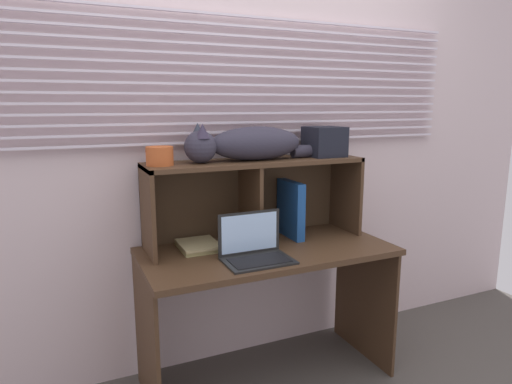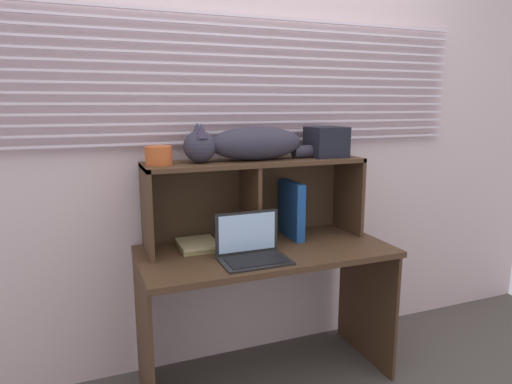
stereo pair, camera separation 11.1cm
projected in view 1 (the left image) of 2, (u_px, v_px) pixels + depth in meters
name	position (u px, v px, depth m)	size (l,w,h in m)	color
back_panel_with_blinds	(241.00, 141.00, 2.48)	(4.40, 0.08, 2.50)	beige
desk	(267.00, 277.00, 2.31)	(1.27, 0.61, 0.73)	#462F1D
hutch_shelf_unit	(253.00, 185.00, 2.37)	(1.16, 0.30, 0.44)	#462F1D
cat	(248.00, 144.00, 2.28)	(0.82, 0.20, 0.20)	#302E3C
laptop	(255.00, 250.00, 2.11)	(0.32, 0.22, 0.22)	black
binder_upright	(291.00, 209.00, 2.46)	(0.05, 0.24, 0.31)	#1B488D
book_stack	(198.00, 246.00, 2.27)	(0.19, 0.24, 0.03)	tan
small_basket	(160.00, 156.00, 2.11)	(0.13, 0.13, 0.09)	#BB5326
storage_box	(324.00, 142.00, 2.47)	(0.19, 0.19, 0.16)	black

